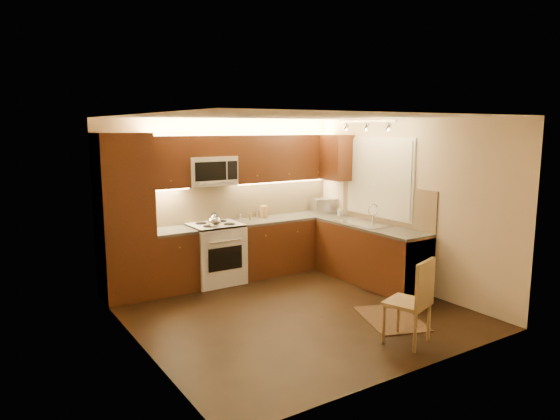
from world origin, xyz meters
TOP-DOWN VIEW (x-y plane):
  - floor at (0.00, 0.00)m, footprint 4.00×4.00m
  - ceiling at (0.00, 0.00)m, footprint 4.00×4.00m
  - wall_back at (0.00, 2.00)m, footprint 4.00×0.01m
  - wall_front at (0.00, -2.00)m, footprint 4.00×0.01m
  - wall_left at (-2.00, 0.00)m, footprint 0.01×4.00m
  - wall_right at (2.00, 0.00)m, footprint 0.01×4.00m
  - pantry at (-1.65, 1.70)m, footprint 0.70×0.60m
  - base_cab_back_left at (-0.99, 1.70)m, footprint 0.62×0.60m
  - counter_back_left at (-0.99, 1.70)m, footprint 0.62×0.60m
  - base_cab_back_right at (1.04, 1.70)m, footprint 1.92×0.60m
  - counter_back_right at (1.04, 1.70)m, footprint 1.92×0.60m
  - base_cab_right at (1.70, 0.40)m, footprint 0.60×2.00m
  - counter_right at (1.70, 0.40)m, footprint 0.60×2.00m
  - dishwasher at (1.70, -0.30)m, footprint 0.58×0.60m
  - backsplash_back at (0.35, 1.99)m, footprint 3.30×0.02m
  - backsplash_right at (1.99, 0.40)m, footprint 0.02×2.00m
  - upper_cab_back_left at (-0.99, 1.82)m, footprint 0.62×0.35m
  - upper_cab_back_right at (1.04, 1.82)m, footprint 1.92×0.35m
  - upper_cab_bridge at (-0.30, 1.82)m, footprint 0.76×0.35m
  - upper_cab_right_corner at (1.82, 1.40)m, footprint 0.35×0.50m
  - stove at (-0.30, 1.68)m, footprint 0.76×0.65m
  - microwave at (-0.30, 1.81)m, footprint 0.76×0.38m
  - window_frame at (1.99, 0.55)m, footprint 0.03×1.44m
  - window_blinds at (1.97, 0.55)m, footprint 0.02×1.36m
  - sink at (1.70, 0.55)m, footprint 0.52×0.86m
  - faucet at (1.88, 0.55)m, footprint 0.20×0.04m
  - track_light_bar at (1.55, 0.40)m, footprint 0.04×1.20m
  - kettle at (-0.42, 1.45)m, footprint 0.23×0.23m
  - toaster_oven at (1.83, 1.73)m, footprint 0.47×0.39m
  - knife_block at (0.66, 1.84)m, footprint 0.12×0.16m
  - spice_jar_a at (0.28, 1.94)m, footprint 0.05×0.05m
  - spice_jar_b at (0.59, 1.94)m, footprint 0.05×0.05m
  - spice_jar_c at (0.59, 1.93)m, footprint 0.05×0.05m
  - spice_jar_d at (0.39, 1.81)m, footprint 0.05×0.05m
  - soap_bottle at (1.84, 1.31)m, footprint 0.09×0.09m
  - rug at (0.87, -0.90)m, footprint 0.94×1.13m
  - dining_chair at (0.51, -1.48)m, footprint 0.54×0.54m

SIDE VIEW (x-z plane):
  - floor at x=0.00m, z-range -0.01..0.01m
  - rug at x=0.87m, z-range 0.00..0.01m
  - base_cab_back_left at x=-0.99m, z-range 0.00..0.86m
  - base_cab_back_right at x=1.04m, z-range 0.00..0.86m
  - base_cab_right at x=1.70m, z-range 0.00..0.86m
  - dishwasher at x=1.70m, z-range 0.01..0.85m
  - stove at x=-0.30m, z-range 0.00..0.92m
  - dining_chair at x=0.51m, z-range 0.00..0.97m
  - counter_back_left at x=-0.99m, z-range 0.86..0.90m
  - counter_back_right at x=1.04m, z-range 0.86..0.90m
  - counter_right at x=1.70m, z-range 0.86..0.90m
  - spice_jar_b at x=0.59m, z-range 0.90..0.99m
  - spice_jar_c at x=0.59m, z-range 0.90..0.99m
  - spice_jar_a at x=0.28m, z-range 0.90..1.00m
  - spice_jar_d at x=0.39m, z-range 0.90..1.00m
  - sink at x=1.70m, z-range 0.90..1.05m
  - soap_bottle at x=1.84m, z-range 0.90..1.06m
  - knife_block at x=0.66m, z-range 0.90..1.10m
  - toaster_oven at x=1.83m, z-range 0.90..1.15m
  - kettle at x=-0.42m, z-range 0.92..1.15m
  - faucet at x=1.88m, z-range 0.90..1.20m
  - pantry at x=-1.65m, z-range 0.00..2.30m
  - backsplash_back at x=0.35m, z-range 0.90..1.50m
  - backsplash_right at x=1.99m, z-range 0.90..1.50m
  - wall_back at x=0.00m, z-range 0.00..2.50m
  - wall_front at x=0.00m, z-range 0.00..2.50m
  - wall_left at x=-2.00m, z-range 0.00..2.50m
  - wall_right at x=2.00m, z-range 0.00..2.50m
  - window_frame at x=1.99m, z-range 0.98..2.22m
  - window_blinds at x=1.97m, z-range 1.02..2.18m
  - microwave at x=-0.30m, z-range 1.50..1.94m
  - upper_cab_back_left at x=-0.99m, z-range 1.50..2.25m
  - upper_cab_back_right at x=1.04m, z-range 1.50..2.25m
  - upper_cab_right_corner at x=1.82m, z-range 1.50..2.25m
  - upper_cab_bridge at x=-0.30m, z-range 1.94..2.25m
  - track_light_bar at x=1.55m, z-range 2.44..2.48m
  - ceiling at x=0.00m, z-range 2.50..2.50m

